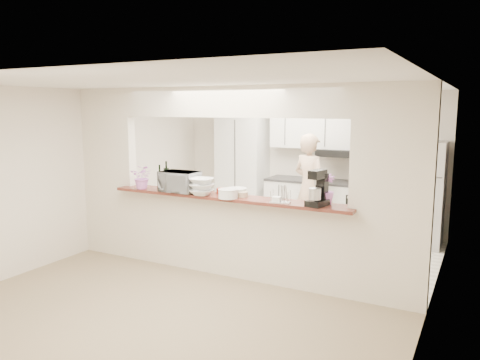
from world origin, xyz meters
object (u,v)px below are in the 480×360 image
Objects in this scene: stand_mixer at (318,190)px; person at (309,188)px; toaster_oven at (180,182)px; refrigerator at (419,194)px.

stand_mixer is 0.24× the size of person.
toaster_oven is 1.95m from stand_mixer.
stand_mixer is at bearing 136.00° from person.
person reaches higher than stand_mixer.
person is (-1.67, -0.56, 0.05)m from refrigerator.
person is at bearing 62.95° from toaster_oven.
toaster_oven is 2.47m from person.
refrigerator is 0.95× the size of person.
person is at bearing 111.63° from stand_mixer.
refrigerator is 3.36× the size of toaster_oven.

